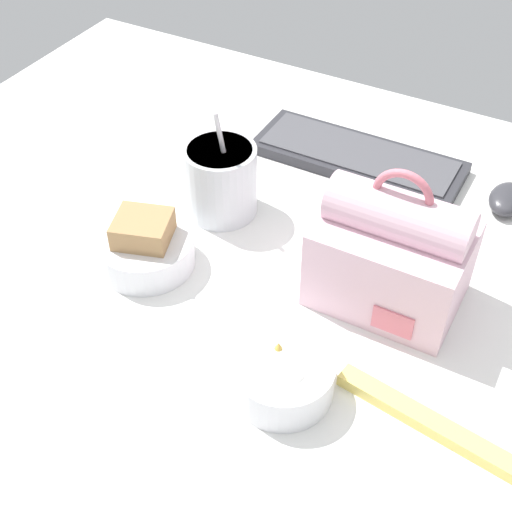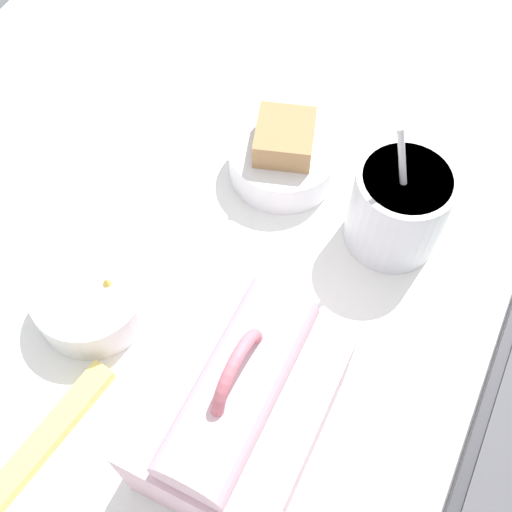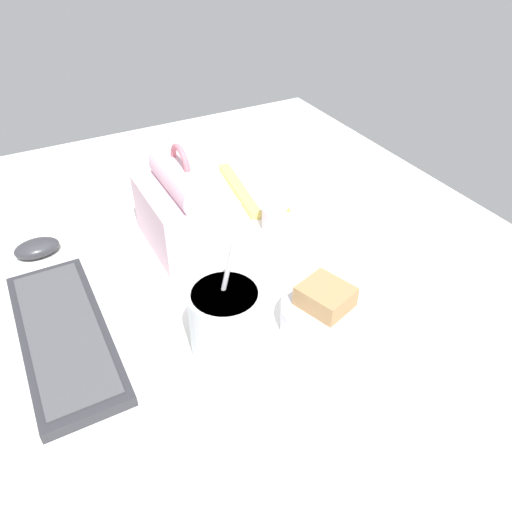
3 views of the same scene
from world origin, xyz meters
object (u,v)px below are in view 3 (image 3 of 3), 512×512
bento_bowl_snacks (291,215)px  lunch_bag (185,209)px  keyboard (64,334)px  bento_bowl_sandwich (324,312)px  soup_cup (226,320)px  computer_mouse (37,248)px  chopstick_case (239,190)px

bento_bowl_snacks → lunch_bag: bearing=76.2°
keyboard → bento_bowl_sandwich: size_ratio=2.56×
lunch_bag → soup_cup: (-27.98, 5.05, -1.79)cm
bento_bowl_sandwich → computer_mouse: size_ratio=1.64×
bento_bowl_sandwich → keyboard: bearing=65.8°
chopstick_case → bento_bowl_sandwich: bearing=170.8°
soup_cup → bento_bowl_snacks: (23.03, -25.17, -3.06)cm
soup_cup → computer_mouse: bearing=29.5°
soup_cup → bento_bowl_sandwich: bearing=-101.6°
bento_bowl_sandwich → computer_mouse: 54.13cm
lunch_bag → computer_mouse: bearing=70.5°
soup_cup → computer_mouse: size_ratio=2.25×
chopstick_case → bento_bowl_snacks: bearing=-169.2°
lunch_bag → bento_bowl_sandwich: lunch_bag is taller
lunch_bag → chopstick_case: bearing=-55.0°
keyboard → bento_bowl_snacks: (9.87, -46.21, 1.59)cm
lunch_bag → soup_cup: size_ratio=1.11×
lunch_bag → soup_cup: 28.49cm
computer_mouse → keyboard: bearing=-179.9°
lunch_bag → soup_cup: lunch_bag is taller
computer_mouse → chopstick_case: size_ratio=0.35×
keyboard → lunch_bag: bearing=-60.4°
chopstick_case → keyboard: bearing=121.8°
soup_cup → chopstick_case: soup_cup is taller
soup_cup → chopstick_case: bearing=-28.9°
bento_bowl_sandwich → chopstick_case: size_ratio=0.57×
bento_bowl_sandwich → chopstick_case: bento_bowl_sandwich is taller
computer_mouse → chopstick_case: (2.58, -43.04, -0.69)cm
computer_mouse → chopstick_case: 43.12cm
chopstick_case → lunch_bag: bearing=125.0°
lunch_bag → chopstick_case: size_ratio=0.87×
soup_cup → bento_bowl_sandwich: (-3.07, -15.03, -2.70)cm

